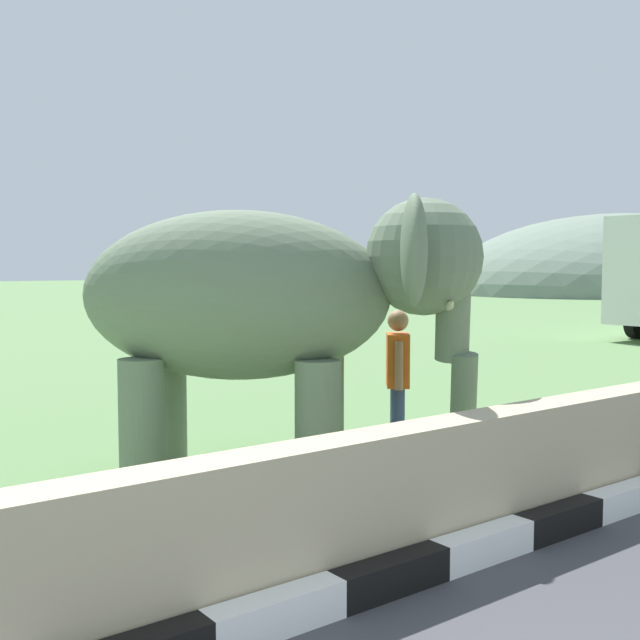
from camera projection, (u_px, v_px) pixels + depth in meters
barrier_parapet at (372, 505)px, 5.27m from camera, size 28.00×0.36×1.00m
elephant at (273, 299)px, 7.71m from camera, size 3.89×3.76×2.80m
person_handler at (398, 377)px, 8.42m from camera, size 0.49×0.56×1.66m
hill_east at (622, 292)px, 61.49m from camera, size 31.56×25.25×12.47m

